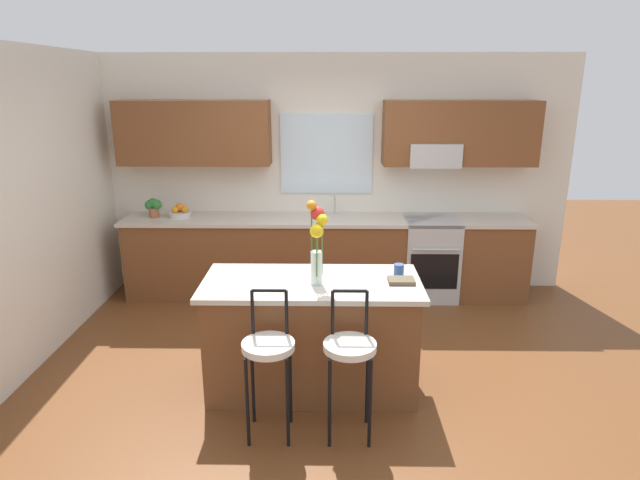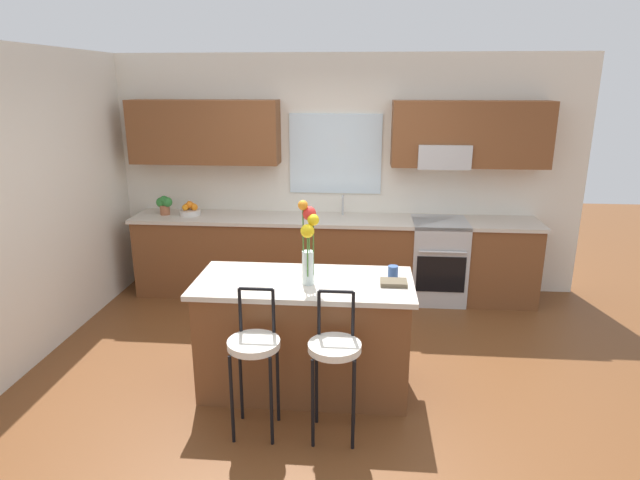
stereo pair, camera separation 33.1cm
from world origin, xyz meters
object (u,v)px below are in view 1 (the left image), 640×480
object	(u,v)px
oven_range	(429,258)
flower_vase	(317,239)
cookbook	(401,281)
mug_ceramic	(399,270)
bar_stool_near	(269,352)
bar_stool_middle	(350,352)
fruit_bowl_oranges	(180,212)
potted_plant_small	(153,206)
kitchen_island	(312,335)

from	to	relation	value
oven_range	flower_vase	distance (m)	2.52
oven_range	cookbook	xyz separation A→B (m)	(-0.60, -1.99, 0.48)
oven_range	mug_ceramic	world-z (taller)	mug_ceramic
flower_vase	mug_ceramic	size ratio (longest dim) A/B	7.17
bar_stool_near	bar_stool_middle	size ratio (longest dim) A/B	1.00
oven_range	fruit_bowl_oranges	world-z (taller)	fruit_bowl_oranges
bar_stool_middle	fruit_bowl_oranges	bearing A→B (deg)	124.98
cookbook	potted_plant_small	xyz separation A→B (m)	(-2.52, 2.02, 0.11)
oven_range	kitchen_island	distance (m)	2.35
cookbook	fruit_bowl_oranges	xyz separation A→B (m)	(-2.23, 2.02, 0.04)
bar_stool_near	bar_stool_middle	distance (m)	0.55
cookbook	potted_plant_small	bearing A→B (deg)	141.36
kitchen_island	oven_range	bearing A→B (deg)	56.73
oven_range	mug_ceramic	distance (m)	1.99
kitchen_island	potted_plant_small	bearing A→B (deg)	132.79
bar_stool_middle	fruit_bowl_oranges	world-z (taller)	fruit_bowl_oranges
kitchen_island	flower_vase	xyz separation A→B (m)	(0.04, -0.07, 0.81)
mug_ceramic	flower_vase	bearing A→B (deg)	-161.79
mug_ceramic	cookbook	size ratio (longest dim) A/B	0.45
flower_vase	mug_ceramic	world-z (taller)	flower_vase
kitchen_island	flower_vase	world-z (taller)	flower_vase
oven_range	cookbook	world-z (taller)	cookbook
kitchen_island	bar_stool_near	xyz separation A→B (m)	(-0.28, -0.61, 0.17)
oven_range	kitchen_island	bearing A→B (deg)	-123.27
kitchen_island	potted_plant_small	distance (m)	2.77
bar_stool_middle	flower_vase	size ratio (longest dim) A/B	1.61
mug_ceramic	bar_stool_near	bearing A→B (deg)	-142.23
bar_stool_near	cookbook	size ratio (longest dim) A/B	5.21
oven_range	bar_stool_near	distance (m)	3.01
flower_vase	cookbook	xyz separation A→B (m)	(0.64, 0.04, -0.34)
kitchen_island	mug_ceramic	distance (m)	0.86
bar_stool_near	cookbook	distance (m)	1.16
oven_range	mug_ceramic	size ratio (longest dim) A/B	10.22
kitchen_island	fruit_bowl_oranges	xyz separation A→B (m)	(-1.54, 1.99, 0.51)
cookbook	fruit_bowl_oranges	distance (m)	3.01
cookbook	oven_range	bearing A→B (deg)	73.20
oven_range	potted_plant_small	xyz separation A→B (m)	(-3.13, 0.02, 0.59)
mug_ceramic	potted_plant_small	world-z (taller)	potted_plant_small
flower_vase	potted_plant_small	distance (m)	2.80
kitchen_island	potted_plant_small	xyz separation A→B (m)	(-1.84, 1.99, 0.58)
fruit_bowl_oranges	potted_plant_small	world-z (taller)	potted_plant_small
flower_vase	mug_ceramic	xyz separation A→B (m)	(0.64, 0.21, -0.31)
bar_stool_middle	kitchen_island	bearing A→B (deg)	114.36
bar_stool_middle	mug_ceramic	size ratio (longest dim) A/B	11.58
oven_range	flower_vase	xyz separation A→B (m)	(-1.24, -2.04, 0.82)
bar_stool_near	cookbook	bearing A→B (deg)	30.96
kitchen_island	mug_ceramic	world-z (taller)	mug_ceramic
flower_vase	bar_stool_near	bearing A→B (deg)	-120.88
flower_vase	fruit_bowl_oranges	distance (m)	2.62
kitchen_island	cookbook	size ratio (longest dim) A/B	8.42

